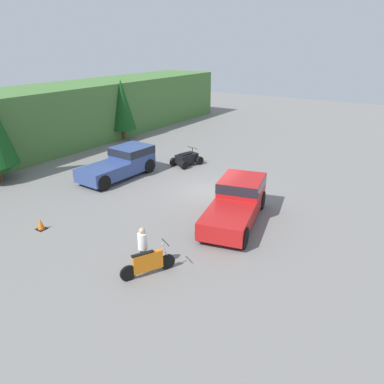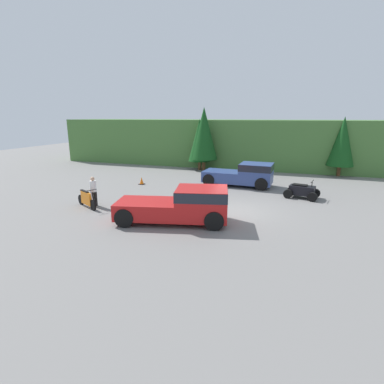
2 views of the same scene
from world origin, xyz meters
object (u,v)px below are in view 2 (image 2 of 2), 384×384
at_px(dirt_bike, 87,199).
at_px(pickup_truck_second, 244,174).
at_px(rider_person, 93,190).
at_px(pickup_truck_red, 183,204).
at_px(traffic_cone, 142,181).
at_px(quad_atv, 302,191).

bearing_deg(dirt_bike, pickup_truck_second, 75.35).
distance_m(pickup_truck_second, dirt_bike, 11.37).
xyz_separation_m(pickup_truck_second, rider_person, (-7.52, -7.93, 0.01)).
height_order(pickup_truck_red, traffic_cone, pickup_truck_red).
bearing_deg(pickup_truck_second, dirt_bike, -130.02).
xyz_separation_m(pickup_truck_red, dirt_bike, (-6.10, 0.58, -0.46)).
relative_size(dirt_bike, traffic_cone, 3.56).
distance_m(dirt_bike, rider_person, 0.65).
bearing_deg(pickup_truck_red, pickup_truck_second, 66.63).
relative_size(dirt_bike, quad_atv, 0.86).
bearing_deg(quad_atv, pickup_truck_second, 164.00).
distance_m(dirt_bike, quad_atv, 13.27).
bearing_deg(traffic_cone, dirt_bike, -91.19).
relative_size(pickup_truck_second, quad_atv, 2.27).
xyz_separation_m(pickup_truck_red, traffic_cone, (-5.97, 7.02, -0.69)).
height_order(dirt_bike, traffic_cone, dirt_bike).
height_order(pickup_truck_second, quad_atv, pickup_truck_second).
xyz_separation_m(pickup_truck_red, rider_person, (-5.89, 0.98, 0.01)).
xyz_separation_m(pickup_truck_second, quad_atv, (4.05, -2.21, -0.48)).
bearing_deg(quad_atv, pickup_truck_red, -117.67).
height_order(pickup_truck_red, pickup_truck_second, same).
bearing_deg(dirt_bike, traffic_cone, 117.05).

